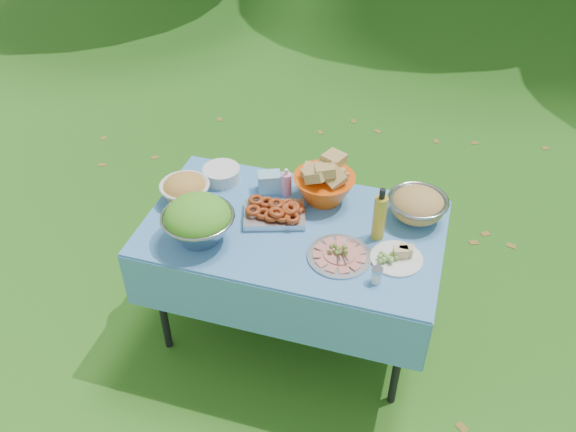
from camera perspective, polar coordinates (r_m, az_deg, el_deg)
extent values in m
plane|color=#0B380A|center=(3.55, 0.40, -10.33)|extent=(80.00, 80.00, 0.00)
cube|color=#84D8FF|center=(3.27, 0.43, -6.02)|extent=(1.46, 0.86, 0.76)
cylinder|color=silver|center=(3.31, -6.25, 3.94)|extent=(0.26, 0.26, 0.07)
cube|color=#86C5E2|center=(3.21, -1.77, 3.19)|extent=(0.14, 0.12, 0.11)
cylinder|color=#F796C4|center=(3.17, -0.15, 3.22)|extent=(0.05, 0.05, 0.16)
cube|color=silver|center=(3.04, -1.28, 0.36)|extent=(0.36, 0.30, 0.07)
cylinder|color=silver|center=(2.83, 4.86, -3.31)|extent=(0.39, 0.39, 0.07)
cylinder|color=#AC9A23|center=(2.89, 8.59, 0.20)|extent=(0.08, 0.08, 0.29)
cylinder|color=silver|center=(2.85, 10.17, -3.54)|extent=(0.30, 0.30, 0.07)
cylinder|color=silver|center=(2.73, 8.32, -5.50)|extent=(0.06, 0.06, 0.08)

